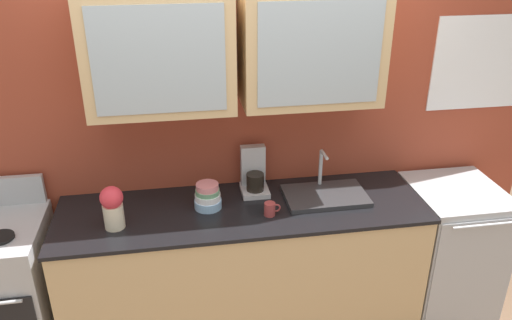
% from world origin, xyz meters
% --- Properties ---
extents(back_wall_unit, '(4.08, 0.46, 2.62)m').
position_xyz_m(back_wall_unit, '(0.01, 0.32, 1.44)').
color(back_wall_unit, '#993D28').
rests_on(back_wall_unit, ground_plane).
extents(counter, '(2.21, 0.66, 0.91)m').
position_xyz_m(counter, '(0.00, 0.00, 0.45)').
color(counter, tan).
rests_on(counter, ground_plane).
extents(sink_faucet, '(0.50, 0.33, 0.27)m').
position_xyz_m(sink_faucet, '(0.52, 0.04, 0.93)').
color(sink_faucet, '#2D2D30').
rests_on(sink_faucet, counter).
extents(bowl_stack, '(0.16, 0.16, 0.16)m').
position_xyz_m(bowl_stack, '(-0.20, 0.04, 0.98)').
color(bowl_stack, '#8CB7E0').
rests_on(bowl_stack, counter).
extents(vase, '(0.13, 0.13, 0.25)m').
position_xyz_m(vase, '(-0.74, -0.09, 1.04)').
color(vase, beige).
rests_on(vase, counter).
extents(cup_near_sink, '(0.10, 0.07, 0.08)m').
position_xyz_m(cup_near_sink, '(0.15, -0.11, 0.95)').
color(cup_near_sink, '#993838').
rests_on(cup_near_sink, counter).
extents(dishwasher, '(0.56, 0.64, 0.91)m').
position_xyz_m(dishwasher, '(1.40, -0.00, 0.45)').
color(dishwasher, '#ADAFB5').
rests_on(dishwasher, ground_plane).
extents(coffee_maker, '(0.17, 0.20, 0.29)m').
position_xyz_m(coffee_maker, '(0.10, 0.21, 1.01)').
color(coffee_maker, '#B7B7BC').
rests_on(coffee_maker, counter).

